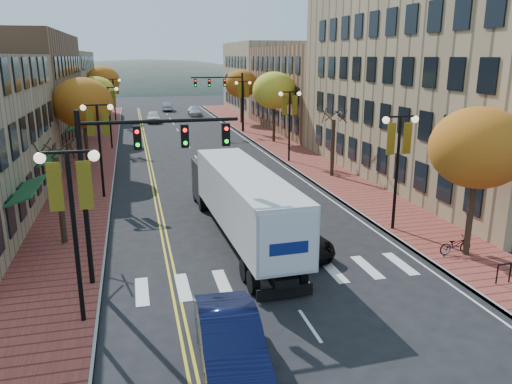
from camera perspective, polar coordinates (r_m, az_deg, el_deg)
ground at (r=19.38m, az=4.10°, el=-12.10°), size 200.00×200.00×0.00m
sidewalk_left at (r=49.74m, az=-17.88°, el=4.34°), size 4.00×85.00×0.15m
sidewalk_right at (r=51.68m, az=2.49°, el=5.45°), size 4.00×85.00×0.15m
building_left_mid at (r=53.69m, az=-26.80°, el=10.06°), size 12.00×24.00×11.00m
building_left_far at (r=78.29m, az=-22.88°, el=11.09°), size 12.00×26.00×9.50m
building_right_near at (r=40.26m, az=23.10°, el=12.12°), size 15.00×28.00×15.00m
building_right_mid at (r=63.17m, az=8.52°, el=11.59°), size 15.00×24.00×10.00m
building_right_far at (r=83.89m, az=2.70°, el=12.96°), size 15.00×20.00×11.00m
tree_left_a at (r=25.46m, az=-21.45°, el=-0.94°), size 0.28×0.28×4.20m
tree_left_b at (r=40.62m, az=-19.20°, el=9.58°), size 4.48×4.48×7.21m
tree_left_c at (r=56.56m, az=-17.85°, el=10.68°), size 4.16×4.16×6.69m
tree_left_d at (r=74.48m, az=-17.08°, el=12.11°), size 4.61×4.61×7.42m
tree_right_a at (r=23.65m, az=24.04°, el=4.61°), size 4.16×4.16×6.69m
tree_right_b at (r=37.83m, az=8.76°, el=4.99°), size 0.28×0.28×4.20m
tree_right_c at (r=52.47m, az=2.09°, el=11.51°), size 4.48×4.48×7.21m
tree_right_d at (r=67.97m, az=-1.71°, el=12.25°), size 4.35×4.35×7.00m
lamp_left_a at (r=17.08m, az=-20.29°, el=-1.34°), size 1.96×0.36×6.05m
lamp_left_b at (r=32.71m, az=-17.52°, el=6.49°), size 1.96×0.36×6.05m
lamp_left_c at (r=50.57m, az=-16.46°, el=9.46°), size 1.96×0.36×6.05m
lamp_left_d at (r=68.51m, az=-15.95°, el=10.87°), size 1.96×0.36×6.05m
lamp_right_a at (r=26.22m, az=15.96°, el=4.58°), size 1.96×0.36×6.05m
lamp_right_b at (r=42.60m, az=3.87°, el=9.05°), size 1.96×0.36×6.05m
lamp_right_c at (r=59.92m, az=-1.47°, el=10.88°), size 1.96×0.36×6.05m
traffic_mast_near at (r=19.72m, az=-13.76°, el=3.21°), size 6.10×0.35×7.00m
traffic_mast_far at (r=59.47m, az=-3.42°, el=11.44°), size 6.10×0.34×7.00m
semi_truck at (r=24.68m, az=-1.95°, el=-0.54°), size 2.92×14.95×3.72m
navy_sedan at (r=15.25m, az=-2.97°, el=-16.69°), size 2.00×5.13×1.66m
black_suv at (r=23.52m, az=4.62°, el=-5.25°), size 2.61×4.99×1.34m
car_far_white at (r=70.90m, az=-11.67°, el=8.42°), size 1.89×4.63×1.57m
car_far_silver at (r=78.31m, az=-7.03°, el=9.16°), size 2.10×4.78×1.37m
car_far_oncoming at (r=85.62m, az=-10.06°, el=9.57°), size 2.04×4.41×1.40m
bicycle at (r=24.62m, az=21.83°, el=-5.61°), size 1.67×0.67×0.86m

